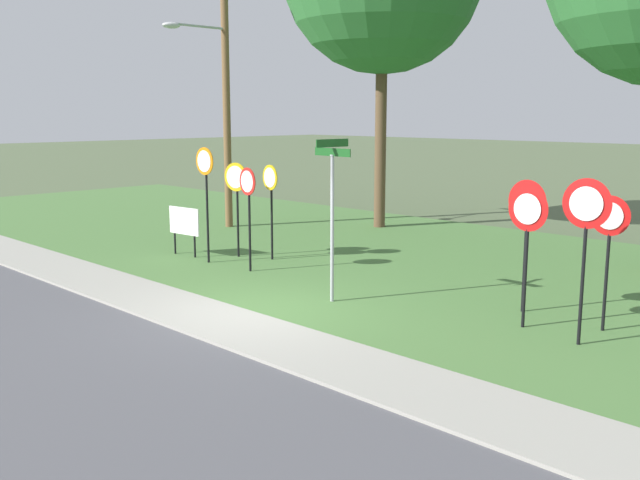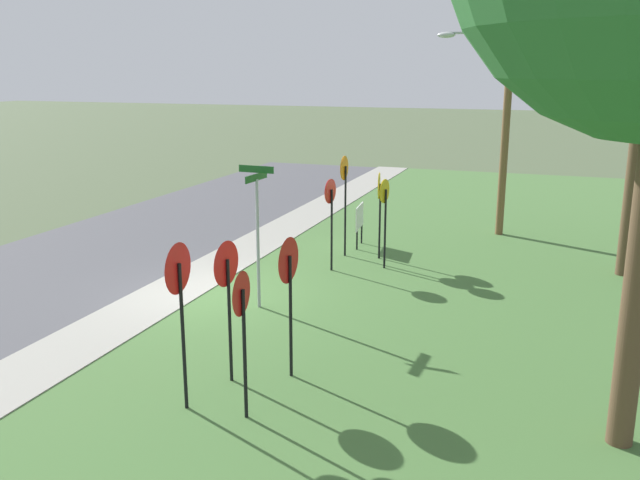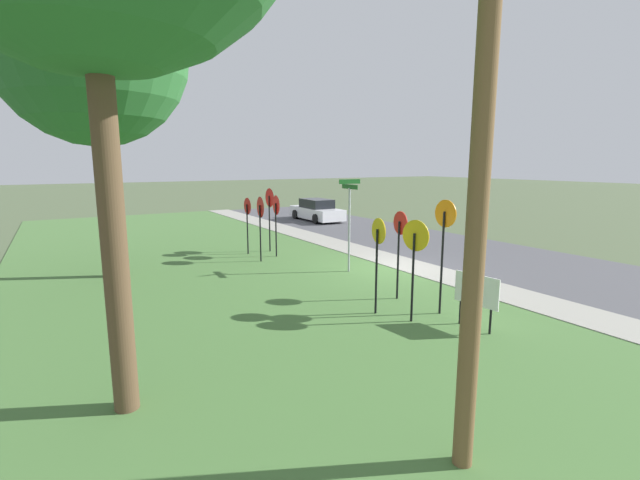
{
  "view_description": "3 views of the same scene",
  "coord_description": "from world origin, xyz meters",
  "views": [
    {
      "loc": [
        9.8,
        -8.1,
        3.65
      ],
      "look_at": [
        -0.3,
        2.03,
        1.1
      ],
      "focal_mm": 39.98,
      "sensor_mm": 36.0,
      "label": 1
    },
    {
      "loc": [
        13.41,
        7.62,
        5.14
      ],
      "look_at": [
        -0.79,
        2.57,
        1.35
      ],
      "focal_mm": 38.16,
      "sensor_mm": 36.0,
      "label": 2
    },
    {
      "loc": [
        -11.69,
        9.98,
        3.72
      ],
      "look_at": [
        0.44,
        2.76,
        1.24
      ],
      "focal_mm": 24.79,
      "sensor_mm": 36.0,
      "label": 3
    }
  ],
  "objects": [
    {
      "name": "ground_plane",
      "position": [
        0.0,
        0.0,
        0.0
      ],
      "size": [
        160.0,
        160.0,
        0.0
      ],
      "primitive_type": "plane",
      "color": "#4C5B3D"
    },
    {
      "name": "sidewalk_strip",
      "position": [
        0.0,
        -0.8,
        0.03
      ],
      "size": [
        44.0,
        1.6,
        0.06
      ],
      "primitive_type": "cube",
      "color": "#99968C",
      "rests_on": "ground_plane"
    },
    {
      "name": "grass_median",
      "position": [
        0.0,
        6.0,
        0.02
      ],
      "size": [
        44.0,
        12.0,
        0.04
      ],
      "primitive_type": "cube",
      "color": "#477038",
      "rests_on": "ground_plane"
    },
    {
      "name": "stop_sign_near_left",
      "position": [
        -3.41,
        3.42,
        1.73
      ],
      "size": [
        0.62,
        0.12,
        2.37
      ],
      "rotation": [
        0.0,
        0.0,
        -0.14
      ],
      "color": "black",
      "rests_on": "grass_median"
    },
    {
      "name": "stop_sign_near_right",
      "position": [
        -2.75,
        2.17,
        1.76
      ],
      "size": [
        0.63,
        0.12,
        2.4
      ],
      "rotation": [
        0.0,
        0.0,
        -0.12
      ],
      "color": "black",
      "rests_on": "grass_median"
    },
    {
      "name": "stop_sign_far_left",
      "position": [
        -4.29,
        3.04,
        1.78
      ],
      "size": [
        0.71,
        0.16,
        2.4
      ],
      "rotation": [
        0.0,
        0.0,
        0.19
      ],
      "color": "black",
      "rests_on": "grass_median"
    },
    {
      "name": "stop_sign_far_center",
      "position": [
        -4.23,
        2.07,
        2.06
      ],
      "size": [
        0.66,
        0.09,
        2.81
      ],
      "rotation": [
        0.0,
        0.0,
        0.0
      ],
      "color": "black",
      "rests_on": "grass_median"
    },
    {
      "name": "yield_sign_near_left",
      "position": [
        3.96,
        2.64,
        1.85
      ],
      "size": [
        0.76,
        0.12,
        2.43
      ],
      "rotation": [
        0.0,
        0.0,
        -0.07
      ],
      "color": "black",
      "rests_on": "grass_median"
    },
    {
      "name": "yield_sign_near_right",
      "position": [
        3.46,
        3.53,
        1.87
      ],
      "size": [
        0.78,
        0.11,
        2.44
      ],
      "rotation": [
        0.0,
        0.0,
        -0.06
      ],
      "color": "black",
      "rests_on": "grass_median"
    },
    {
      "name": "yield_sign_far_left",
      "position": [
        5.02,
        3.42,
        1.74
      ],
      "size": [
        0.67,
        0.11,
        2.29
      ],
      "rotation": [
        0.0,
        0.0,
        0.06
      ],
      "color": "black",
      "rests_on": "grass_median"
    },
    {
      "name": "yield_sign_far_right",
      "position": [
        5.06,
        2.42,
        2.03
      ],
      "size": [
        0.78,
        0.11,
        2.64
      ],
      "rotation": [
        0.0,
        0.0,
        0.04
      ],
      "color": "black",
      "rests_on": "grass_median"
    },
    {
      "name": "street_name_post",
      "position": [
        0.46,
        1.59,
        1.9
      ],
      "size": [
        0.96,
        0.82,
        3.14
      ],
      "rotation": [
        0.0,
        0.0,
        -0.05
      ],
      "color": "#9EA0A8",
      "rests_on": "grass_median"
    },
    {
      "name": "utility_pole",
      "position": [
        -8.36,
        5.79,
        4.68
      ],
      "size": [
        2.1,
        2.35,
        8.59
      ],
      "color": "brown",
      "rests_on": "grass_median"
    },
    {
      "name": "notice_board",
      "position": [
        -5.37,
        2.18,
        0.87
      ],
      "size": [
        1.1,
        0.14,
        1.25
      ],
      "rotation": [
        0.0,
        0.0,
        0.1
      ],
      "color": "black",
      "rests_on": "grass_median"
    }
  ]
}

